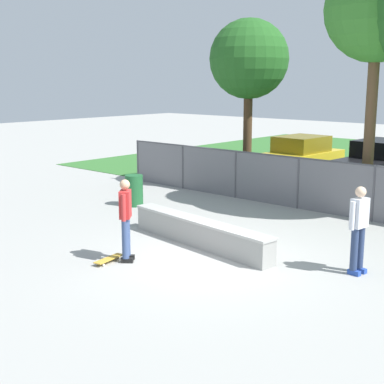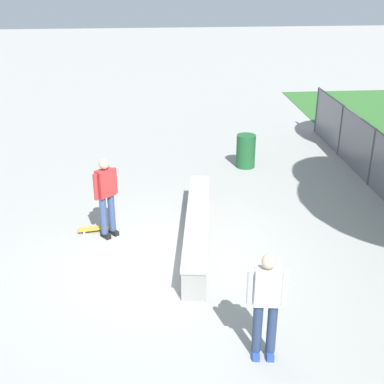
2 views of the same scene
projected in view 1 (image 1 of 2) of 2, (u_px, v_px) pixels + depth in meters
The scene contains 11 objects.
ground_plane at pixel (206, 262), 12.03m from camera, with size 80.00×80.00×0.00m, color #9E9E99.
concrete_ledge at pixel (199, 232), 13.15m from camera, with size 4.50×1.04×0.64m.
skateboarder at pixel (126, 216), 11.87m from camera, with size 0.44×0.48×1.82m.
skateboard at pixel (109, 259), 11.98m from camera, with size 0.33×0.82×0.09m.
chainlink_fence at pixel (334, 185), 16.09m from camera, with size 16.97×0.07×1.61m.
tree_near_left at pixel (249, 60), 19.51m from camera, with size 2.83×2.83×6.06m.
tree_near_right at pixel (377, 11), 15.38m from camera, with size 2.96×2.96×7.34m.
car_yellow at pixel (299, 156), 22.55m from camera, with size 2.18×4.29×1.66m.
car_black at pixel (380, 162), 21.09m from camera, with size 2.18×4.29×1.66m.
bystander at pixel (359, 226), 11.10m from camera, with size 0.31×0.60×1.82m.
trash_bin at pixel (134, 190), 17.32m from camera, with size 0.56×0.56×0.98m, color #1E592D.
Camera 1 is at (7.43, -8.77, 3.89)m, focal length 51.45 mm.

